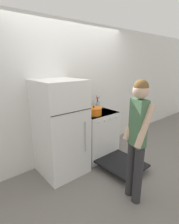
# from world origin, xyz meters

# --- Properties ---
(ground_plane) EXTENTS (14.00, 14.00, 0.00)m
(ground_plane) POSITION_xyz_m (0.00, 0.00, 0.00)
(ground_plane) COLOR slate
(wall_back) EXTENTS (10.00, 0.06, 2.55)m
(wall_back) POSITION_xyz_m (0.00, 0.03, 1.27)
(wall_back) COLOR silver
(wall_back) RESTS_ON ground_plane
(refrigerator) EXTENTS (0.72, 0.74, 1.58)m
(refrigerator) POSITION_xyz_m (-0.50, -0.36, 0.79)
(refrigerator) COLOR white
(refrigerator) RESTS_ON ground_plane
(stove_range) EXTENTS (0.72, 1.38, 0.91)m
(stove_range) POSITION_xyz_m (0.30, -0.36, 0.45)
(stove_range) COLOR white
(stove_range) RESTS_ON ground_plane
(dutch_oven_pot) EXTENTS (0.34, 0.30, 0.16)m
(dutch_oven_pot) POSITION_xyz_m (0.14, -0.45, 0.98)
(dutch_oven_pot) COLOR orange
(dutch_oven_pot) RESTS_ON stove_range
(tea_kettle) EXTENTS (0.26, 0.21, 0.26)m
(tea_kettle) POSITION_xyz_m (0.15, -0.19, 0.99)
(tea_kettle) COLOR silver
(tea_kettle) RESTS_ON stove_range
(utensil_jar) EXTENTS (0.08, 0.08, 0.28)m
(utensil_jar) POSITION_xyz_m (0.48, -0.19, 1.00)
(utensil_jar) COLOR silver
(utensil_jar) RESTS_ON stove_range
(person) EXTENTS (0.33, 0.39, 1.64)m
(person) POSITION_xyz_m (-0.10, -1.55, 0.94)
(person) COLOR #2D2D30
(person) RESTS_ON ground_plane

